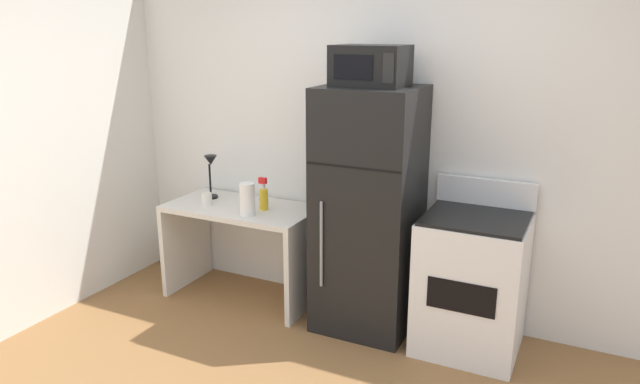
% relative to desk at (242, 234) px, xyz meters
% --- Properties ---
extents(wall_back_white, '(5.00, 0.10, 2.60)m').
position_rel_desk_xyz_m(wall_back_white, '(1.05, 0.37, 0.78)').
color(wall_back_white, white).
rests_on(wall_back_white, ground).
extents(desk, '(1.15, 0.60, 0.75)m').
position_rel_desk_xyz_m(desk, '(0.00, 0.00, 0.00)').
color(desk, silver).
rests_on(desk, ground).
extents(desk_lamp, '(0.14, 0.12, 0.35)m').
position_rel_desk_xyz_m(desk_lamp, '(-0.32, 0.06, 0.47)').
color(desk_lamp, black).
rests_on(desk_lamp, desk).
extents(paper_towel_roll, '(0.11, 0.11, 0.24)m').
position_rel_desk_xyz_m(paper_towel_roll, '(0.17, -0.17, 0.35)').
color(paper_towel_roll, white).
rests_on(paper_towel_roll, desk).
extents(spray_bottle, '(0.06, 0.06, 0.25)m').
position_rel_desk_xyz_m(spray_bottle, '(0.21, -0.00, 0.33)').
color(spray_bottle, yellow).
rests_on(spray_bottle, desk).
extents(coffee_mug, '(0.08, 0.08, 0.09)m').
position_rel_desk_xyz_m(coffee_mug, '(-0.25, -0.10, 0.27)').
color(coffee_mug, white).
rests_on(coffee_mug, desk).
extents(refrigerator, '(0.65, 0.62, 1.70)m').
position_rel_desk_xyz_m(refrigerator, '(1.04, 0.00, 0.33)').
color(refrigerator, black).
rests_on(refrigerator, ground).
extents(microwave, '(0.46, 0.35, 0.26)m').
position_rel_desk_xyz_m(microwave, '(1.04, -0.02, 1.31)').
color(microwave, black).
rests_on(microwave, refrigerator).
extents(oven_range, '(0.65, 0.61, 1.10)m').
position_rel_desk_xyz_m(oven_range, '(1.77, 0.00, -0.06)').
color(oven_range, white).
rests_on(oven_range, ground).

